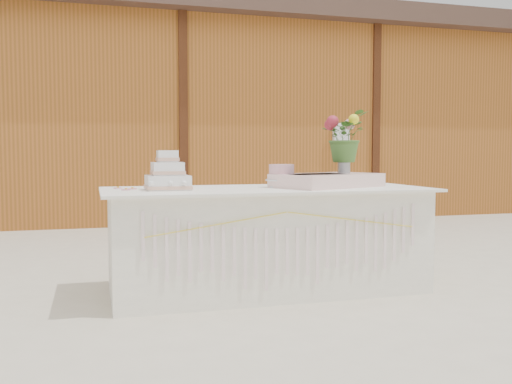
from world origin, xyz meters
TOP-DOWN VIEW (x-y plane):
  - ground at (0.00, 0.00)m, footprint 80.00×80.00m
  - barn at (-0.01, 5.99)m, footprint 12.60×4.60m
  - cake_table at (0.00, -0.00)m, footprint 2.40×1.00m
  - wedding_cake at (-0.74, 0.01)m, footprint 0.31×0.31m
  - pink_cake_stand at (0.12, 0.03)m, footprint 0.24×0.24m
  - satin_runner at (0.48, -0.02)m, footprint 0.93×0.75m
  - flower_vase at (0.64, 0.05)m, footprint 0.10×0.10m
  - bouquet at (0.64, 0.05)m, footprint 0.48×0.47m
  - loose_flowers at (-1.01, 0.08)m, footprint 0.17×0.33m

SIDE VIEW (x-z plane):
  - ground at x=0.00m, z-range 0.00..0.00m
  - cake_table at x=0.00m, z-range 0.00..0.77m
  - loose_flowers at x=-1.01m, z-range 0.77..0.79m
  - satin_runner at x=0.48m, z-range 0.77..0.87m
  - wedding_cake at x=-0.74m, z-range 0.73..1.00m
  - pink_cake_stand at x=0.12m, z-range 0.78..0.95m
  - flower_vase at x=0.64m, z-range 0.87..1.01m
  - bouquet at x=0.64m, z-range 1.01..1.41m
  - barn at x=-0.01m, z-range 0.03..3.33m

